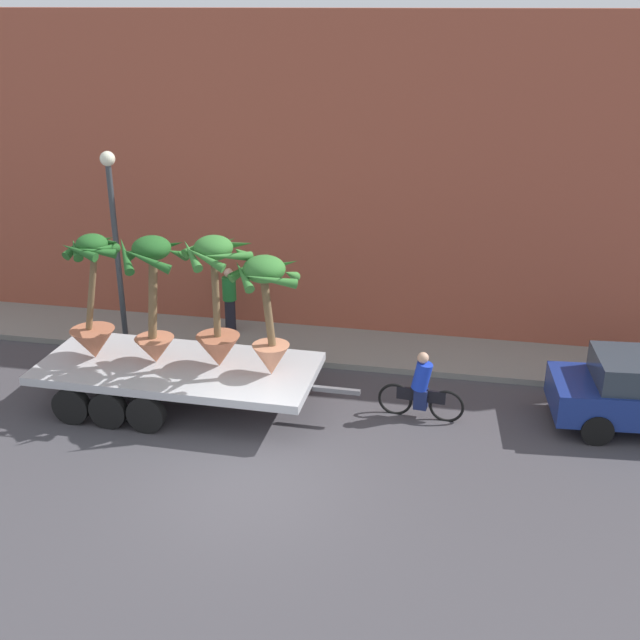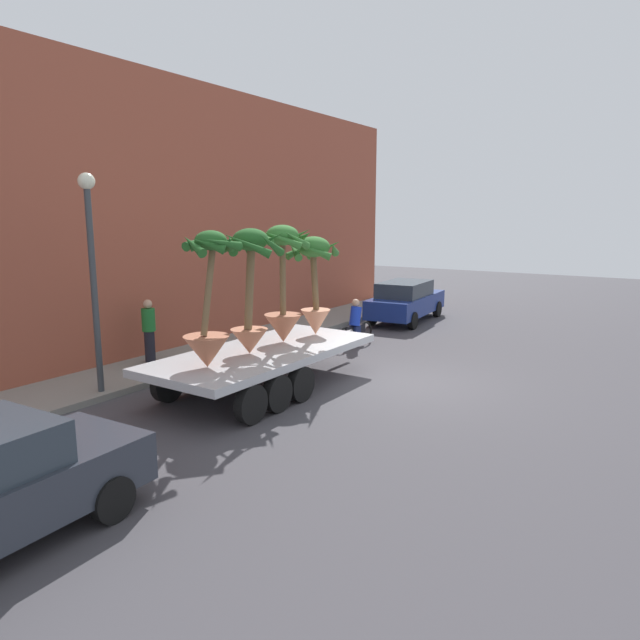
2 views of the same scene
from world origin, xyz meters
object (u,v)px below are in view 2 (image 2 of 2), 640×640
object	(u,v)px
potted_palm_extra	(209,309)
parked_car	(406,300)
potted_palm_middle	(250,286)
flatbed_trailer	(258,360)
street_lamp	(92,255)
potted_palm_front	(283,283)
potted_palm_rear	(314,279)
pedestrian_near_gate	(149,329)
cyclist	(355,325)

from	to	relation	value
potted_palm_extra	parked_car	bearing A→B (deg)	4.87
potted_palm_middle	potted_palm_extra	size ratio (longest dim) A/B	1.01
flatbed_trailer	street_lamp	bearing A→B (deg)	129.58
potted_palm_middle	potted_palm_front	world-z (taller)	potted_palm_front
potted_palm_front	street_lamp	size ratio (longest dim) A/B	0.60
potted_palm_rear	parked_car	size ratio (longest dim) A/B	0.55
pedestrian_near_gate	street_lamp	distance (m)	3.49
cyclist	pedestrian_near_gate	world-z (taller)	pedestrian_near_gate
flatbed_trailer	potted_palm_rear	xyz separation A→B (m)	(2.29, -0.05, 1.69)
cyclist	street_lamp	world-z (taller)	street_lamp
potted_palm_rear	flatbed_trailer	bearing A→B (deg)	178.65
flatbed_trailer	potted_palm_middle	xyz separation A→B (m)	(-0.19, 0.02, 1.75)
potted_palm_extra	street_lamp	world-z (taller)	street_lamp
flatbed_trailer	street_lamp	world-z (taller)	street_lamp
potted_palm_extra	parked_car	xyz separation A→B (m)	(11.90, 1.01, -1.37)
potted_palm_front	parked_car	xyz separation A→B (m)	(9.17, 0.88, -1.61)
flatbed_trailer	cyclist	xyz separation A→B (m)	(5.44, 0.49, -0.11)
cyclist	parked_car	bearing A→B (deg)	5.95
pedestrian_near_gate	potted_palm_front	bearing A→B (deg)	-75.41
potted_palm_middle	parked_car	size ratio (longest dim) A/B	0.60
cyclist	pedestrian_near_gate	distance (m)	6.31
potted_palm_rear	potted_palm_extra	bearing A→B (deg)	179.47
potted_palm_middle	parked_car	xyz separation A→B (m)	(10.53, 0.97, -1.70)
potted_palm_front	potted_palm_extra	world-z (taller)	potted_palm_front
parked_car	street_lamp	size ratio (longest dim) A/B	0.97
flatbed_trailer	parked_car	distance (m)	10.38
parked_car	potted_palm_middle	bearing A→B (deg)	-174.71
potted_palm_middle	cyclist	world-z (taller)	potted_palm_middle
potted_palm_middle	cyclist	distance (m)	5.95
parked_car	potted_palm_extra	bearing A→B (deg)	-175.13
cyclist	street_lamp	xyz separation A→B (m)	(-7.71, 2.26, 2.56)
flatbed_trailer	potted_palm_front	world-z (taller)	potted_palm_front
street_lamp	potted_palm_rear	bearing A→B (deg)	-31.50
pedestrian_near_gate	potted_palm_rear	bearing A→B (deg)	-61.97
potted_palm_front	potted_palm_extra	xyz separation A→B (m)	(-2.74, -0.13, -0.25)
potted_palm_middle	parked_car	world-z (taller)	potted_palm_middle
potted_palm_extra	cyclist	xyz separation A→B (m)	(7.01, 0.50, -1.52)
parked_car	street_lamp	bearing A→B (deg)	172.11
flatbed_trailer	potted_palm_extra	distance (m)	2.12
potted_palm_middle	parked_car	bearing A→B (deg)	5.29
flatbed_trailer	parked_car	bearing A→B (deg)	5.50
potted_palm_rear	street_lamp	bearing A→B (deg)	148.50
potted_palm_rear	potted_palm_front	size ratio (longest dim) A/B	0.89
pedestrian_near_gate	street_lamp	size ratio (longest dim) A/B	0.35
pedestrian_near_gate	potted_palm_extra	bearing A→B (deg)	-113.83
potted_palm_front	parked_car	distance (m)	9.35
flatbed_trailer	parked_car	size ratio (longest dim) A/B	1.48
flatbed_trailer	potted_palm_extra	size ratio (longest dim) A/B	2.49
potted_palm_front	cyclist	xyz separation A→B (m)	(4.28, 0.37, -1.77)
flatbed_trailer	potted_palm_extra	bearing A→B (deg)	-179.33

